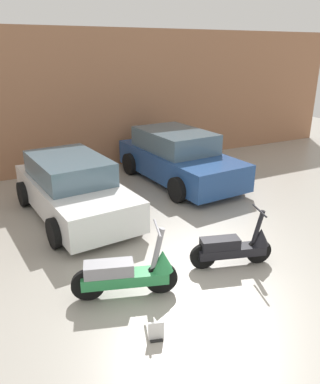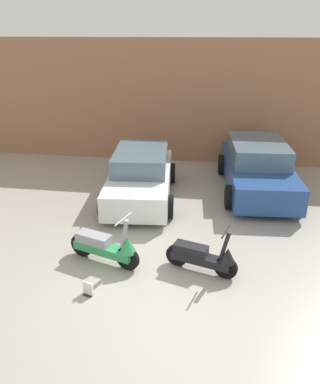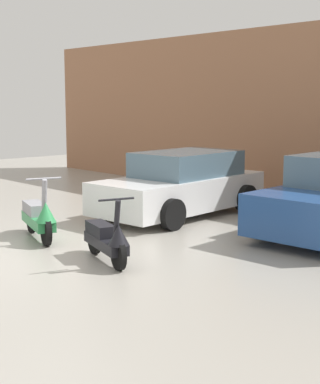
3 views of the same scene
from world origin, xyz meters
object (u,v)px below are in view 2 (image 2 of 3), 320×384
scooter_front_right (204,256)px  car_rear_left (141,175)px  car_rear_center (257,168)px  scooter_front_left (107,246)px  placard_near_left_scooter (88,289)px

scooter_front_right → car_rear_left: 3.78m
car_rear_left → car_rear_center: 3.31m
scooter_front_right → car_rear_center: size_ratio=0.33×
scooter_front_left → placard_near_left_scooter: size_ratio=5.80×
placard_near_left_scooter → scooter_front_left: bearing=86.0°
car_rear_left → scooter_front_left: bearing=-6.1°
scooter_front_right → car_rear_center: car_rear_center is taller
placard_near_left_scooter → scooter_front_right: bearing=26.1°
car_rear_center → placard_near_left_scooter: car_rear_center is taller
scooter_front_left → placard_near_left_scooter: bearing=-76.0°
scooter_front_left → car_rear_left: bearing=107.0°
scooter_front_right → car_rear_center: 4.47m
car_rear_left → placard_near_left_scooter: car_rear_left is taller
scooter_front_left → car_rear_left: size_ratio=0.39×
scooter_front_right → placard_near_left_scooter: bearing=-137.1°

